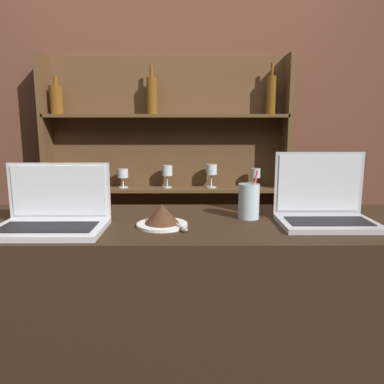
% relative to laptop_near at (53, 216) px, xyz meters
% --- Properties ---
extents(bar_counter, '(2.03, 0.55, 1.06)m').
position_rel_laptop_near_xyz_m(bar_counter, '(0.33, 0.10, -0.57)').
color(bar_counter, black).
rests_on(bar_counter, ground_plane).
extents(back_wall, '(7.00, 0.06, 2.70)m').
position_rel_laptop_near_xyz_m(back_wall, '(0.33, 1.25, 0.25)').
color(back_wall, brown).
rests_on(back_wall, ground_plane).
extents(back_shelf, '(1.51, 0.18, 1.81)m').
position_rel_laptop_near_xyz_m(back_shelf, '(0.31, 1.17, -0.16)').
color(back_shelf, brown).
rests_on(back_shelf, ground_plane).
extents(laptop_near, '(0.35, 0.23, 0.21)m').
position_rel_laptop_near_xyz_m(laptop_near, '(0.00, 0.00, 0.00)').
color(laptop_near, silver).
rests_on(laptop_near, bar_counter).
extents(laptop_far, '(0.32, 0.22, 0.24)m').
position_rel_laptop_near_xyz_m(laptop_far, '(0.92, 0.07, 0.01)').
color(laptop_far, '#ADADB2').
rests_on(laptop_far, bar_counter).
extents(cake_plate, '(0.17, 0.18, 0.08)m').
position_rel_laptop_near_xyz_m(cake_plate, '(0.36, 0.03, -0.01)').
color(cake_plate, white).
rests_on(cake_plate, bar_counter).
extents(water_glass, '(0.08, 0.08, 0.18)m').
position_rel_laptop_near_xyz_m(water_glass, '(0.66, 0.14, 0.02)').
color(water_glass, silver).
rests_on(water_glass, bar_counter).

